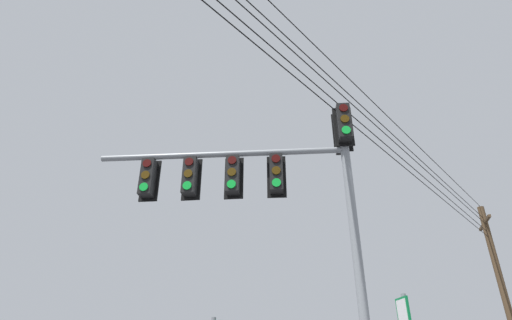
{
  "coord_description": "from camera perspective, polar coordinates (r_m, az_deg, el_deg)",
  "views": [
    {
      "loc": [
        -5.16,
        6.66,
        1.96
      ],
      "look_at": [
        0.73,
        0.78,
        6.26
      ],
      "focal_mm": 28.29,
      "sensor_mm": 36.0,
      "label": 1
    }
  ],
  "objects": [
    {
      "name": "signal_mast_assembly",
      "position": [
        9.04,
        3.02,
        -4.13
      ],
      "size": [
        4.85,
        4.25,
        7.51
      ],
      "color": "gray",
      "rests_on": "ground"
    },
    {
      "name": "utility_pole_wooden",
      "position": [
        21.9,
        31.82,
        -16.45
      ],
      "size": [
        1.18,
        2.06,
        9.01
      ],
      "color": "#4C3823",
      "rests_on": "ground"
    },
    {
      "name": "overhead_wire_span",
      "position": [
        9.46,
        7.21,
        13.36
      ],
      "size": [
        2.39,
        30.43,
        1.78
      ],
      "color": "black"
    }
  ]
}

